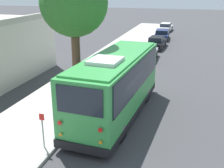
% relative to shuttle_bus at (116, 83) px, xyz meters
% --- Properties ---
extents(ground_plane, '(160.00, 160.00, 0.00)m').
position_rel_shuttle_bus_xyz_m(ground_plane, '(-0.96, -0.06, -1.87)').
color(ground_plane, '#3D3D3F').
extents(sidewalk_slab, '(80.00, 4.24, 0.15)m').
position_rel_shuttle_bus_xyz_m(sidewalk_slab, '(-0.96, 3.80, -1.80)').
color(sidewalk_slab, '#B2AFA8').
rests_on(sidewalk_slab, ground).
extents(curb_strip, '(80.00, 0.14, 0.15)m').
position_rel_shuttle_bus_xyz_m(curb_strip, '(-0.96, 1.61, -1.80)').
color(curb_strip, '#9D9A94').
rests_on(curb_strip, ground).
extents(shuttle_bus, '(8.80, 3.00, 3.48)m').
position_rel_shuttle_bus_xyz_m(shuttle_bus, '(0.00, 0.00, 0.00)').
color(shuttle_bus, green).
rests_on(shuttle_bus, ground).
extents(parked_sedan_silver, '(4.68, 1.84, 1.33)m').
position_rel_shuttle_bus_xyz_m(parked_sedan_silver, '(12.31, 0.53, -1.25)').
color(parked_sedan_silver, '#A8AAAF').
rests_on(parked_sedan_silver, ground).
extents(parked_sedan_black, '(4.66, 1.90, 1.29)m').
position_rel_shuttle_bus_xyz_m(parked_sedan_black, '(18.26, 0.31, -1.28)').
color(parked_sedan_black, black).
rests_on(parked_sedan_black, ground).
extents(parked_sedan_navy, '(4.43, 1.97, 1.27)m').
position_rel_shuttle_bus_xyz_m(parked_sedan_navy, '(23.94, 0.39, -1.29)').
color(parked_sedan_navy, '#19234C').
rests_on(parked_sedan_navy, ground).
extents(parked_sedan_white, '(4.63, 1.96, 1.26)m').
position_rel_shuttle_bus_xyz_m(parked_sedan_white, '(31.22, 0.65, -1.29)').
color(parked_sedan_white, silver).
rests_on(parked_sedan_white, ground).
extents(sign_post_near, '(0.06, 0.22, 1.53)m').
position_rel_shuttle_bus_xyz_m(sign_post_near, '(-4.11, 2.02, -0.93)').
color(sign_post_near, gray).
rests_on(sign_post_near, sidewalk_slab).
extents(sign_post_far, '(0.06, 0.22, 1.62)m').
position_rel_shuttle_bus_xyz_m(sign_post_far, '(-2.21, 2.02, -0.89)').
color(sign_post_far, gray).
rests_on(sign_post_far, sidewalk_slab).
extents(fire_hydrant, '(0.22, 0.22, 0.81)m').
position_rel_shuttle_bus_xyz_m(fire_hydrant, '(7.14, 2.08, -1.32)').
color(fire_hydrant, red).
rests_on(fire_hydrant, sidewalk_slab).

